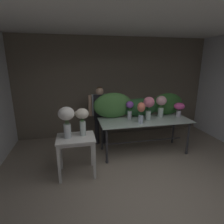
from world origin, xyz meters
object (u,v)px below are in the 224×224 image
object	(u,v)px
florist	(100,110)
vase_fuchsia_anemones	(179,107)
vase_rosy_freesia	(149,105)
display_table_glass	(144,125)
side_table_white	(76,143)
vase_blush_carnations	(161,104)
vase_cream_lisianthus_tall	(82,118)
vase_violet_tulips	(130,108)
vase_coral_dahlias	(141,111)
vase_white_roses_tall	(66,118)

from	to	relation	value
florist	vase_fuchsia_anemones	xyz separation A→B (m)	(1.93, -0.60, 0.11)
vase_rosy_freesia	florist	bearing A→B (deg)	145.19
display_table_glass	side_table_white	xyz separation A→B (m)	(-1.64, -0.60, -0.04)
vase_blush_carnations	vase_cream_lisianthus_tall	distance (m)	2.07
florist	vase_rosy_freesia	distance (m)	1.30
display_table_glass	vase_violet_tulips	size ratio (longest dim) A/B	4.93
vase_violet_tulips	vase_fuchsia_anemones	world-z (taller)	vase_violet_tulips
vase_coral_dahlias	display_table_glass	bearing A→B (deg)	49.21
vase_white_roses_tall	side_table_white	bearing A→B (deg)	-0.12
side_table_white	vase_violet_tulips	world-z (taller)	vase_violet_tulips
vase_white_roses_tall	vase_violet_tulips	bearing A→B (deg)	26.85
display_table_glass	florist	bearing A→B (deg)	144.22
display_table_glass	vase_rosy_freesia	bearing A→B (deg)	-18.98
side_table_white	vase_blush_carnations	distance (m)	2.28
vase_white_roses_tall	vase_rosy_freesia	bearing A→B (deg)	17.21
vase_violet_tulips	vase_fuchsia_anemones	distance (m)	1.29
vase_violet_tulips	vase_white_roses_tall	size ratio (longest dim) A/B	0.74
vase_rosy_freesia	vase_cream_lisianthus_tall	size ratio (longest dim) A/B	1.03
vase_violet_tulips	vase_rosy_freesia	distance (m)	0.45
florist	vase_fuchsia_anemones	bearing A→B (deg)	-17.36
vase_rosy_freesia	vase_white_roses_tall	bearing A→B (deg)	-162.79
florist	vase_white_roses_tall	size ratio (longest dim) A/B	2.61
vase_coral_dahlias	vase_cream_lisianthus_tall	xyz separation A→B (m)	(-1.30, -0.32, 0.02)
vase_fuchsia_anemones	vase_coral_dahlias	distance (m)	1.18
florist	vase_violet_tulips	xyz separation A→B (m)	(0.63, -0.57, 0.14)
vase_coral_dahlias	vase_white_roses_tall	bearing A→B (deg)	-166.61
florist	vase_rosy_freesia	bearing A→B (deg)	-34.81
side_table_white	florist	bearing A→B (deg)	63.07
side_table_white	display_table_glass	bearing A→B (deg)	20.07
side_table_white	vase_white_roses_tall	size ratio (longest dim) A/B	1.32
florist	vase_white_roses_tall	xyz separation A→B (m)	(-0.81, -1.30, 0.22)
display_table_glass	vase_rosy_freesia	xyz separation A→B (m)	(0.07, -0.02, 0.48)
display_table_glass	vase_cream_lisianthus_tall	world-z (taller)	vase_cream_lisianthus_tall
vase_rosy_freesia	vase_coral_dahlias	distance (m)	0.33
side_table_white	vase_blush_carnations	world-z (taller)	vase_blush_carnations
side_table_white	vase_fuchsia_anemones	bearing A→B (deg)	15.11
vase_blush_carnations	vase_coral_dahlias	bearing A→B (deg)	-151.58
vase_violet_tulips	vase_fuchsia_anemones	xyz separation A→B (m)	(1.29, -0.03, -0.03)
side_table_white	vase_cream_lisianthus_tall	size ratio (longest dim) A/B	1.47
side_table_white	vase_rosy_freesia	size ratio (longest dim) A/B	1.42
vase_fuchsia_anemones	vase_cream_lisianthus_tall	world-z (taller)	vase_cream_lisianthus_tall
display_table_glass	vase_fuchsia_anemones	world-z (taller)	vase_fuchsia_anemones
vase_violet_tulips	vase_white_roses_tall	xyz separation A→B (m)	(-1.44, -0.73, 0.08)
vase_blush_carnations	vase_cream_lisianthus_tall	size ratio (longest dim) A/B	0.99
florist	vase_cream_lisianthus_tall	world-z (taller)	florist
vase_fuchsia_anemones	vase_coral_dahlias	size ratio (longest dim) A/B	0.73
display_table_glass	vase_white_roses_tall	xyz separation A→B (m)	(-1.78, -0.60, 0.47)
vase_coral_dahlias	florist	bearing A→B (deg)	130.49
display_table_glass	vase_violet_tulips	distance (m)	0.53
vase_fuchsia_anemones	vase_coral_dahlias	bearing A→B (deg)	-164.35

